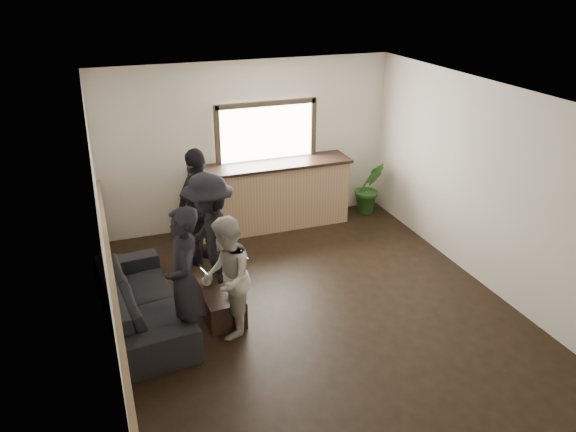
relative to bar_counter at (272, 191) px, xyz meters
name	(u,v)px	position (x,y,z in m)	size (l,w,h in m)	color
ground	(315,309)	(-0.30, -2.70, -0.64)	(5.00, 6.00, 0.01)	black
room_shell	(259,215)	(-1.04, -2.70, 0.83)	(5.01, 6.01, 2.80)	silver
bar_counter	(272,191)	(0.00, 0.00, 0.00)	(2.70, 0.68, 2.13)	tan
sofa	(142,300)	(-2.45, -2.24, -0.31)	(2.23, 0.87, 0.65)	black
coffee_table	(220,303)	(-1.51, -2.42, -0.46)	(0.46, 0.83, 0.37)	black
cup_a	(207,282)	(-1.63, -2.23, -0.22)	(0.13, 0.13, 0.10)	silver
cup_b	(231,290)	(-1.38, -2.51, -0.23)	(0.09, 0.09, 0.09)	silver
potted_plant	(369,188)	(1.85, -0.05, -0.16)	(0.53, 0.43, 0.96)	#2D6623
person_a	(185,281)	(-2.00, -2.92, 0.25)	(0.52, 0.69, 1.79)	black
person_b	(227,278)	(-1.49, -2.79, 0.12)	(0.77, 0.88, 1.53)	#BCB7A9
person_c	(210,240)	(-1.50, -2.00, 0.26)	(0.71, 1.19, 1.81)	black
person_d	(200,207)	(-1.40, -0.86, 0.26)	(1.08, 1.03, 1.80)	black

